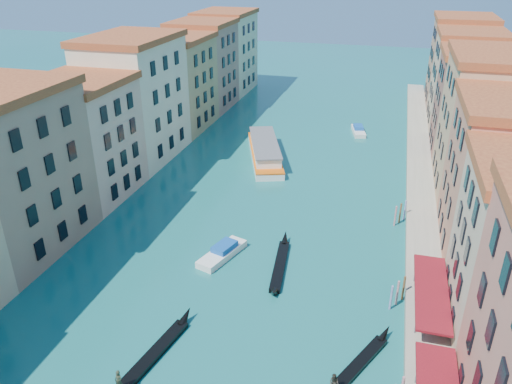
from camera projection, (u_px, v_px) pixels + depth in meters
left_bank_palazzos at (117, 113)px, 80.01m from camera, size 12.80×128.40×21.00m
right_bank_palazzos at (493, 145)px, 66.82m from camera, size 12.80×128.40×21.00m
quay at (421, 199)px, 72.77m from camera, size 4.00×140.00×1.00m
mooring_poles_right at (394, 374)px, 41.72m from camera, size 1.44×54.24×3.20m
vaporetto_far at (265, 150)px, 88.27m from camera, size 11.29×20.85×3.05m
gondola_fore at (151, 355)px, 44.79m from camera, size 3.43×13.28×2.66m
gondola_right at (356, 366)px, 43.67m from camera, size 5.96×11.01×2.36m
gondola_far at (280, 263)px, 58.09m from camera, size 2.43×13.23×1.87m
motorboat_mid at (223, 252)px, 59.88m from camera, size 4.44×7.66×1.51m
motorboat_far at (358, 130)px, 100.76m from camera, size 3.58×7.15×1.42m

